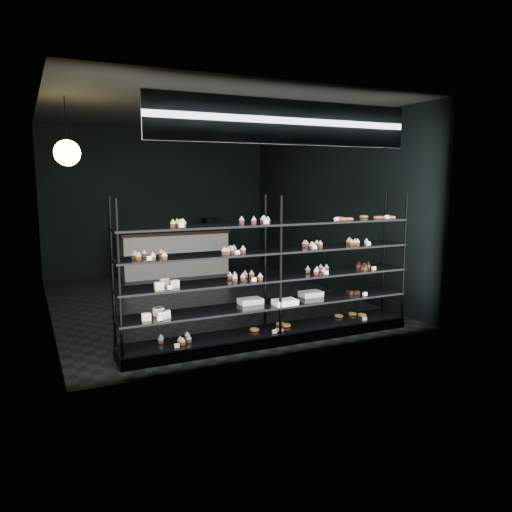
# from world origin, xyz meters

# --- Properties ---
(room) EXTENTS (5.01, 6.01, 3.20)m
(room) POSITION_xyz_m (0.00, 0.00, 1.60)
(room) COLOR black
(room) RESTS_ON ground
(display_shelf) EXTENTS (4.00, 0.50, 1.91)m
(display_shelf) POSITION_xyz_m (0.06, -2.45, 0.63)
(display_shelf) COLOR black
(display_shelf) RESTS_ON room
(signage) EXTENTS (3.30, 0.05, 0.50)m
(signage) POSITION_xyz_m (0.00, -2.93, 2.75)
(signage) COLOR #0C1D3C
(signage) RESTS_ON room
(pendant_lamp) EXTENTS (0.34, 0.34, 0.90)m
(pendant_lamp) POSITION_xyz_m (-2.20, -0.93, 2.45)
(pendant_lamp) COLOR black
(pendant_lamp) RESTS_ON room
(service_counter) EXTENTS (2.39, 0.65, 1.23)m
(service_counter) POSITION_xyz_m (0.20, 2.50, 0.50)
(service_counter) COLOR silver
(service_counter) RESTS_ON room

